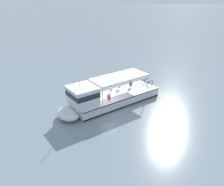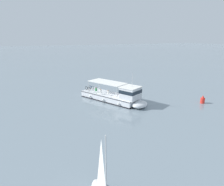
# 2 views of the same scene
# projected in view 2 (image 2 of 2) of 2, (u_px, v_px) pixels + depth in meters

# --- Properties ---
(ground_plane) EXTENTS (400.00, 400.00, 0.00)m
(ground_plane) POSITION_uv_depth(u_px,v_px,m) (121.00, 101.00, 35.28)
(ground_plane) COLOR gray
(ferry_main) EXTENTS (8.69, 12.67, 5.32)m
(ferry_main) POSITION_uv_depth(u_px,v_px,m) (117.00, 96.00, 34.76)
(ferry_main) COLOR silver
(ferry_main) RESTS_ON ground
(channel_buoy) EXTENTS (0.70, 0.70, 1.40)m
(channel_buoy) POSITION_uv_depth(u_px,v_px,m) (203.00, 100.00, 34.28)
(channel_buoy) COLOR red
(channel_buoy) RESTS_ON ground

